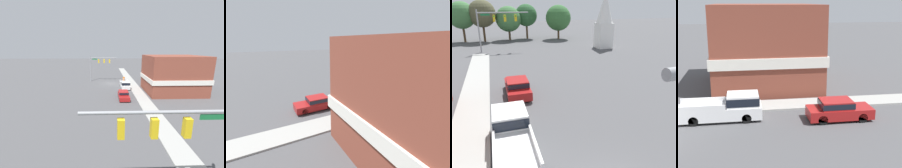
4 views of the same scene
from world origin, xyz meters
TOP-DOWN VIEW (x-y plane):
  - car_lead at (-2.17, 12.28)m, footprint 1.87×4.48m
  - pickup_truck_parked at (-3.31, 4.74)m, footprint 1.97×5.63m
  - corner_brick_building at (-12.92, 8.05)m, footprint 11.34×9.96m

SIDE VIEW (x-z plane):
  - car_lead at x=-2.17m, z-range 0.03..1.47m
  - pickup_truck_parked at x=-3.31m, z-range -0.01..1.81m
  - corner_brick_building at x=-12.92m, z-range -0.09..7.65m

